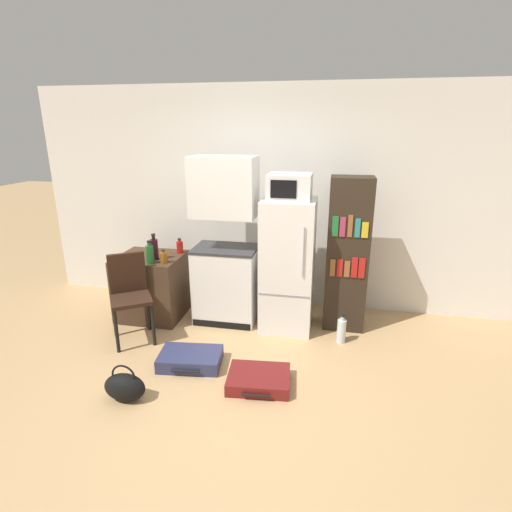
{
  "coord_description": "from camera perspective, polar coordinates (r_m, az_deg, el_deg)",
  "views": [
    {
      "loc": [
        0.76,
        -2.85,
        2.21
      ],
      "look_at": [
        0.03,
        0.85,
        0.98
      ],
      "focal_mm": 28.0,
      "sensor_mm": 36.0,
      "label": 1
    }
  ],
  "objects": [
    {
      "name": "handbag",
      "position": [
        3.69,
        -18.24,
        -17.32
      ],
      "size": [
        0.36,
        0.2,
        0.33
      ],
      "color": "black",
      "rests_on": "ground_plane"
    },
    {
      "name": "microwave",
      "position": [
        4.23,
        4.84,
        9.86
      ],
      "size": [
        0.45,
        0.4,
        0.27
      ],
      "color": "silver",
      "rests_on": "refrigerator"
    },
    {
      "name": "suitcase_large_flat",
      "position": [
        4.03,
        -9.35,
        -14.3
      ],
      "size": [
        0.63,
        0.46,
        0.13
      ],
      "rotation": [
        0.0,
        0.0,
        0.12
      ],
      "color": "navy",
      "rests_on": "ground_plane"
    },
    {
      "name": "suitcase_small_flat",
      "position": [
        3.73,
        0.4,
        -17.2
      ],
      "size": [
        0.58,
        0.48,
        0.11
      ],
      "rotation": [
        0.0,
        0.0,
        0.09
      ],
      "color": "maroon",
      "rests_on": "ground_plane"
    },
    {
      "name": "ground_plane",
      "position": [
        3.68,
        -3.2,
        -18.79
      ],
      "size": [
        24.0,
        24.0,
        0.0
      ],
      "primitive_type": "plane",
      "color": "tan"
    },
    {
      "name": "bottle_green_tall",
      "position": [
        4.55,
        -14.93,
        0.29
      ],
      "size": [
        0.09,
        0.09,
        0.26
      ],
      "color": "#1E6028",
      "rests_on": "side_table"
    },
    {
      "name": "side_table",
      "position": [
        4.97,
        -14.62,
        -4.17
      ],
      "size": [
        0.74,
        0.66,
        0.76
      ],
      "color": "#422D1E",
      "rests_on": "ground_plane"
    },
    {
      "name": "bookshelf",
      "position": [
        4.5,
        12.92,
        0.11
      ],
      "size": [
        0.45,
        0.34,
        1.71
      ],
      "color": "#2D2319",
      "rests_on": "ground_plane"
    },
    {
      "name": "water_bottle_front",
      "position": [
        4.41,
        12.11,
        -10.34
      ],
      "size": [
        0.09,
        0.09,
        0.33
      ],
      "color": "silver",
      "rests_on": "ground_plane"
    },
    {
      "name": "bottle_ketchup_red",
      "position": [
        4.86,
        -10.83,
        1.3
      ],
      "size": [
        0.08,
        0.08,
        0.18
      ],
      "color": "#AD1914",
      "rests_on": "side_table"
    },
    {
      "name": "wall_back",
      "position": [
        4.96,
        4.56,
        7.97
      ],
      "size": [
        6.4,
        0.1,
        2.69
      ],
      "color": "white",
      "rests_on": "ground_plane"
    },
    {
      "name": "bottle_wine_dark",
      "position": [
        4.66,
        -14.33,
        1.01
      ],
      "size": [
        0.09,
        0.09,
        0.3
      ],
      "color": "black",
      "rests_on": "side_table"
    },
    {
      "name": "refrigerator",
      "position": [
        4.44,
        4.55,
        -1.34
      ],
      "size": [
        0.57,
        0.6,
        1.48
      ],
      "color": "white",
      "rests_on": "ground_plane"
    },
    {
      "name": "chair",
      "position": [
        4.45,
        -17.63,
        -4.55
      ],
      "size": [
        0.55,
        0.55,
        0.94
      ],
      "rotation": [
        0.0,
        0.0,
        0.58
      ],
      "color": "black",
      "rests_on": "ground_plane"
    },
    {
      "name": "bottle_amber_beer",
      "position": [
        4.54,
        -13.05,
        -0.2
      ],
      "size": [
        0.08,
        0.08,
        0.15
      ],
      "color": "brown",
      "rests_on": "side_table"
    },
    {
      "name": "kitchen_hutch",
      "position": [
        4.56,
        -4.4,
        1.08
      ],
      "size": [
        0.72,
        0.51,
        1.91
      ],
      "color": "white",
      "rests_on": "ground_plane"
    }
  ]
}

